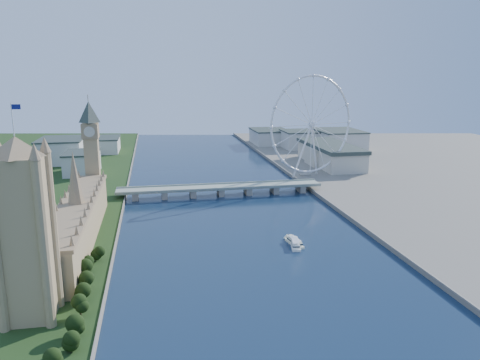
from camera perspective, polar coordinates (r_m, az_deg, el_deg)
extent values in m
plane|color=#1C324E|center=(235.62, 8.89, -20.35)|extent=(2000.00, 2000.00, 0.00)
cube|color=tan|center=(262.06, -24.68, -6.70)|extent=(22.00, 22.00, 86.00)
pyramid|color=#937A59|center=(250.46, -25.81, 4.83)|extent=(28.16, 28.16, 10.00)
cylinder|color=silver|center=(249.65, -25.99, 6.64)|extent=(0.50, 0.50, 16.00)
cube|color=navy|center=(248.63, -25.64, 8.05)|extent=(4.00, 0.16, 2.40)
cube|color=tan|center=(376.61, -19.13, -5.08)|extent=(24.00, 200.00, 28.00)
cone|color=#937A59|center=(367.55, -19.54, 0.27)|extent=(12.00, 12.00, 40.00)
cube|color=tan|center=(474.37, -17.53, 1.89)|extent=(13.00, 13.00, 80.00)
cube|color=#937A59|center=(469.65, -17.79, 5.73)|extent=(15.00, 15.00, 14.00)
pyramid|color=#2D3833|center=(467.29, -18.03, 9.13)|extent=(20.02, 20.02, 20.00)
cube|color=gray|center=(504.31, -2.39, -0.90)|extent=(220.00, 22.00, 2.00)
cube|color=gray|center=(501.12, -12.63, -1.85)|extent=(6.00, 20.00, 7.50)
cube|color=gray|center=(500.78, -9.20, -1.72)|extent=(6.00, 20.00, 7.50)
cube|color=gray|center=(502.23, -5.78, -1.57)|extent=(6.00, 20.00, 7.50)
cube|color=gray|center=(505.46, -2.39, -1.42)|extent=(6.00, 20.00, 7.50)
cube|color=gray|center=(510.44, 0.95, -1.27)|extent=(6.00, 20.00, 7.50)
cube|color=gray|center=(517.12, 4.21, -1.12)|extent=(6.00, 20.00, 7.50)
cube|color=gray|center=(525.43, 7.37, -0.96)|extent=(6.00, 20.00, 7.50)
torus|color=silver|center=(575.31, 8.74, 6.70)|extent=(113.60, 39.12, 118.60)
cylinder|color=silver|center=(575.31, 8.74, 6.70)|extent=(7.25, 6.61, 6.00)
cube|color=gray|center=(593.80, 7.94, 0.65)|extent=(14.00, 10.00, 2.00)
cube|color=beige|center=(631.64, -18.68, 1.94)|extent=(40.00, 60.00, 26.00)
cube|color=beige|center=(725.22, -20.88, 3.35)|extent=(60.00, 80.00, 32.00)
cube|color=beige|center=(797.29, -16.33, 4.11)|extent=(50.00, 70.00, 22.00)
cube|color=beige|center=(812.19, 7.41, 4.88)|extent=(60.00, 60.00, 28.00)
cube|color=beige|center=(814.10, 11.88, 4.81)|extent=(70.00, 90.00, 30.00)
cube|color=beige|center=(858.57, 3.62, 5.26)|extent=(60.00, 80.00, 24.00)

